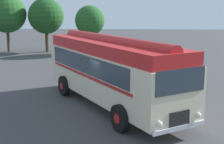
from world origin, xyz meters
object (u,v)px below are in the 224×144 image
Objects in this scene: car_near_left at (107,55)px; vintage_bus at (110,68)px; car_mid_left at (140,55)px; car_mid_right at (172,56)px.

vintage_bus is at bearing -84.87° from car_near_left.
car_near_left is at bearing -174.05° from car_mid_left.
car_near_left is 1.03× the size of car_mid_right.
vintage_bus is 2.28× the size of car_mid_right.
car_near_left is 2.80m from car_mid_left.
vintage_bus is 11.81m from car_mid_left.
car_mid_right is (2.62, -0.54, 0.00)m from car_mid_left.
car_mid_right is (4.39, 11.09, -1.05)m from vintage_bus.
car_mid_left is at bearing 168.42° from car_mid_right.
car_mid_right is at bearing 68.41° from vintage_bus.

